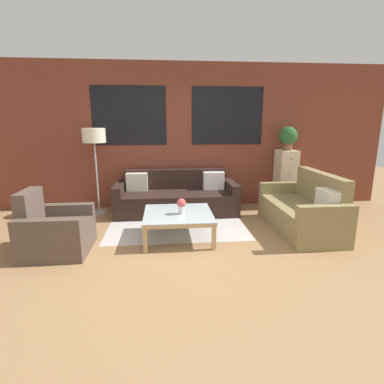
% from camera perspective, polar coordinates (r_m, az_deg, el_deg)
% --- Properties ---
extents(ground_plane, '(16.00, 16.00, 0.00)m').
position_cam_1_polar(ground_plane, '(3.95, -0.43, -12.07)').
color(ground_plane, '#9E754C').
extents(wall_back_brick, '(8.40, 0.09, 2.80)m').
position_cam_1_polar(wall_back_brick, '(6.01, -2.48, 10.54)').
color(wall_back_brick, brown).
rests_on(wall_back_brick, ground_plane).
extents(rug, '(2.24, 1.61, 0.00)m').
position_cam_1_polar(rug, '(5.07, -2.94, -6.24)').
color(rug, '#BCB7B2').
rests_on(rug, ground_plane).
extents(couch_dark, '(2.26, 0.88, 0.78)m').
position_cam_1_polar(couch_dark, '(5.69, -3.02, -1.16)').
color(couch_dark, black).
rests_on(couch_dark, ground_plane).
extents(settee_vintage, '(0.80, 1.68, 0.92)m').
position_cam_1_polar(settee_vintage, '(5.05, 20.41, -3.47)').
color(settee_vintage, olive).
rests_on(settee_vintage, ground_plane).
extents(armchair_corner, '(0.80, 0.83, 0.84)m').
position_cam_1_polar(armchair_corner, '(4.36, -24.64, -6.90)').
color(armchair_corner, brown).
rests_on(armchair_corner, ground_plane).
extents(coffee_table, '(0.99, 0.99, 0.39)m').
position_cam_1_polar(coffee_table, '(4.40, -2.66, -4.62)').
color(coffee_table, silver).
rests_on(coffee_table, ground_plane).
extents(floor_lamp, '(0.41, 0.41, 1.58)m').
position_cam_1_polar(floor_lamp, '(5.72, -18.14, 9.53)').
color(floor_lamp, '#B2B2B7').
rests_on(floor_lamp, ground_plane).
extents(drawer_cabinet, '(0.36, 0.43, 1.14)m').
position_cam_1_polar(drawer_cabinet, '(6.30, 17.31, 2.41)').
color(drawer_cabinet, beige).
rests_on(drawer_cabinet, ground_plane).
extents(potted_plant, '(0.35, 0.35, 0.46)m').
position_cam_1_polar(potted_plant, '(6.21, 17.84, 9.95)').
color(potted_plant, brown).
rests_on(potted_plant, drawer_cabinet).
extents(flower_vase, '(0.13, 0.13, 0.23)m').
position_cam_1_polar(flower_vase, '(4.30, -2.04, -2.49)').
color(flower_vase, silver).
rests_on(flower_vase, coffee_table).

